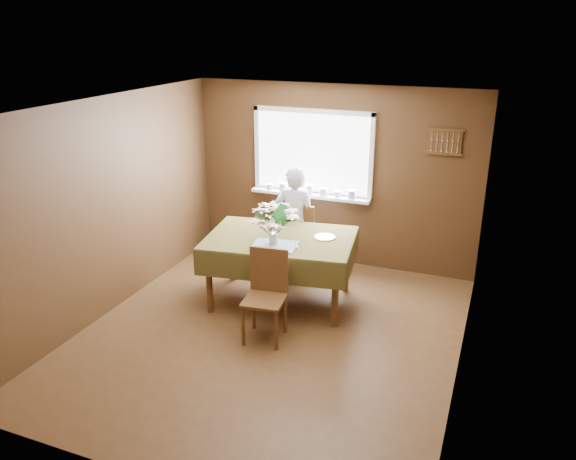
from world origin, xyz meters
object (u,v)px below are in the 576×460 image
at_px(chair_near, 266,291).
at_px(seated_woman, 295,222).
at_px(flower_bouquet, 273,220).
at_px(dining_table, 280,245).
at_px(chair_far, 301,235).

xyz_separation_m(chair_near, seated_woman, (-0.28, 1.60, 0.22)).
height_order(chair_near, flower_bouquet, flower_bouquet).
bearing_deg(chair_near, flower_bouquet, 98.41).
xyz_separation_m(seated_woman, flower_bouquet, (0.12, -1.01, 0.37)).
xyz_separation_m(dining_table, chair_near, (0.17, -0.80, -0.20)).
xyz_separation_m(dining_table, seated_woman, (-0.12, 0.79, 0.02)).
bearing_deg(seated_woman, chair_far, -123.03).
bearing_deg(flower_bouquet, dining_table, 91.38).
bearing_deg(seated_woman, flower_bouquet, 85.10).
height_order(chair_near, seated_woman, seated_woman).
height_order(dining_table, chair_far, chair_far).
relative_size(chair_far, chair_near, 1.00).
bearing_deg(dining_table, flower_bouquet, -97.04).
height_order(chair_far, chair_near, chair_far).
bearing_deg(flower_bouquet, seated_woman, 96.92).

